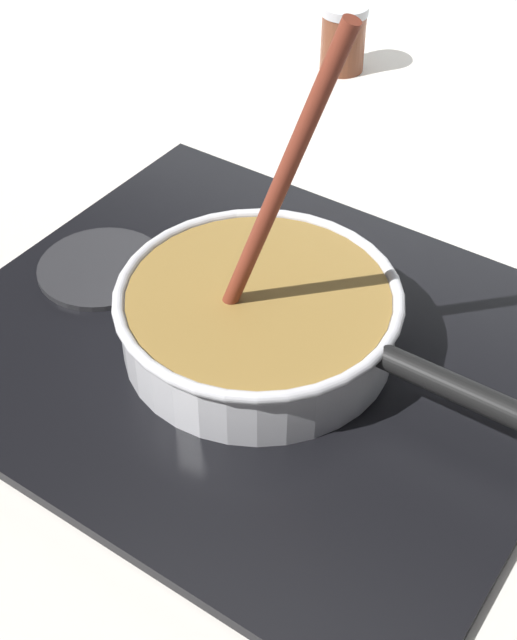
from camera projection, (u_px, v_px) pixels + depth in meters
ground at (165, 390)px, 0.82m from camera, size 2.40×1.60×0.04m
hob_plate at (259, 348)px, 0.82m from camera, size 0.56×0.48×0.01m
burner_ring at (259, 340)px, 0.82m from camera, size 0.19×0.19×0.01m
spare_burner at (102, 268)px, 0.90m from camera, size 0.13×0.13×0.01m
cooking_pan at (261, 316)px, 0.80m from camera, size 0.43×0.26×0.33m
condiment_jar at (343, 38)px, 1.23m from camera, size 0.06×0.06×0.09m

